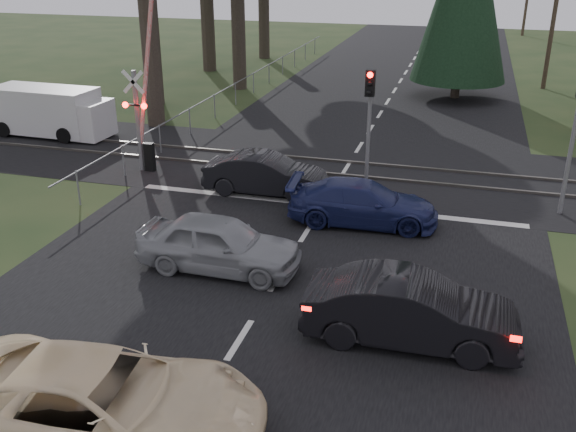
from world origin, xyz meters
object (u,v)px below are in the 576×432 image
(silver_car, at_px, (219,244))
(blue_sedan, at_px, (363,203))
(cream_coupe, at_px, (100,403))
(white_van, at_px, (53,112))
(traffic_signal_center, at_px, (369,107))
(dark_car_far, at_px, (265,174))
(crossing_signal, at_px, (143,118))
(utility_pole_mid, at_px, (556,6))
(dark_hatchback, at_px, (411,311))

(silver_car, relative_size, blue_sedan, 0.95)
(cream_coupe, xyz_separation_m, white_van, (-12.36, 16.67, 0.28))
(traffic_signal_center, xyz_separation_m, dark_car_far, (-3.19, -1.94, -2.11))
(cream_coupe, distance_m, silver_car, 6.58)
(blue_sedan, relative_size, dark_car_far, 1.09)
(cream_coupe, bearing_deg, crossing_signal, 18.97)
(white_van, bearing_deg, silver_car, -38.35)
(utility_pole_mid, relative_size, cream_coupe, 1.57)
(silver_car, bearing_deg, traffic_signal_center, -18.14)
(crossing_signal, xyz_separation_m, white_van, (-6.31, 3.33, -0.98))
(cream_coupe, height_order, dark_car_far, cream_coupe)
(traffic_signal_center, height_order, utility_pole_mid, utility_pole_mid)
(cream_coupe, xyz_separation_m, dark_hatchback, (4.79, 4.55, -0.04))
(silver_car, bearing_deg, blue_sedan, -36.65)
(crossing_signal, xyz_separation_m, traffic_signal_center, (8.27, 0.89, 0.75))
(traffic_signal_center, bearing_deg, dark_car_far, -148.65)
(crossing_signal, distance_m, dark_car_far, 5.37)
(white_van, bearing_deg, blue_sedan, -19.94)
(blue_sedan, bearing_deg, crossing_signal, 68.73)
(dark_car_far, height_order, white_van, white_van)
(traffic_signal_center, bearing_deg, blue_sedan, -82.24)
(utility_pole_mid, bearing_deg, dark_car_far, -116.68)
(traffic_signal_center, height_order, cream_coupe, traffic_signal_center)
(crossing_signal, relative_size, cream_coupe, 1.22)
(traffic_signal_center, height_order, dark_hatchback, traffic_signal_center)
(utility_pole_mid, height_order, cream_coupe, utility_pole_mid)
(utility_pole_mid, height_order, dark_car_far, utility_pole_mid)
(utility_pole_mid, xyz_separation_m, silver_car, (-10.14, -26.98, -3.98))
(silver_car, bearing_deg, crossing_signal, 40.65)
(traffic_signal_center, height_order, silver_car, traffic_signal_center)
(cream_coupe, bearing_deg, white_van, 31.12)
(traffic_signal_center, height_order, dark_car_far, traffic_signal_center)
(crossing_signal, relative_size, dark_hatchback, 1.51)
(crossing_signal, height_order, dark_car_far, crossing_signal)
(cream_coupe, height_order, white_van, white_van)
(crossing_signal, distance_m, dark_hatchback, 14.02)
(dark_hatchback, xyz_separation_m, silver_car, (-5.20, 2.02, -0.02))
(crossing_signal, relative_size, silver_car, 1.60)
(traffic_signal_center, relative_size, dark_hatchback, 0.89)
(silver_car, xyz_separation_m, dark_car_far, (-0.55, 5.72, -0.05))
(utility_pole_mid, distance_m, dark_car_far, 24.14)
(dark_hatchback, bearing_deg, silver_car, 67.26)
(dark_car_far, bearing_deg, crossing_signal, 77.12)
(silver_car, bearing_deg, dark_hatchback, -110.35)
(traffic_signal_center, height_order, blue_sedan, traffic_signal_center)
(dark_hatchback, height_order, silver_car, dark_hatchback)
(crossing_signal, distance_m, white_van, 7.20)
(utility_pole_mid, bearing_deg, crossing_signal, -127.97)
(white_van, bearing_deg, utility_pole_mid, 39.25)
(cream_coupe, bearing_deg, traffic_signal_center, -14.31)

